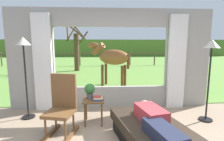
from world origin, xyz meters
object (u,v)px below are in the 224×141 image
(side_table, at_px, (94,104))
(floor_lamp_left, at_px, (24,53))
(potted_plant, at_px, (90,90))
(book_stack, at_px, (98,98))
(rocking_chair, at_px, (62,105))
(floor_lamp_right, at_px, (211,56))
(pasture_tree, at_px, (76,49))
(reclining_person, at_px, (154,119))
(recliner_sofa, at_px, (153,136))
(horse, at_px, (112,58))

(side_table, xyz_separation_m, floor_lamp_left, (-1.51, 0.36, 1.04))
(potted_plant, relative_size, book_stack, 1.65)
(rocking_chair, distance_m, floor_lamp_right, 3.17)
(pasture_tree, bearing_deg, floor_lamp_left, -90.64)
(floor_lamp_left, height_order, pasture_tree, pasture_tree)
(reclining_person, height_order, floor_lamp_left, floor_lamp_left)
(reclining_person, xyz_separation_m, book_stack, (-0.88, 0.97, 0.04))
(reclining_person, distance_m, book_stack, 1.31)
(reclining_person, bearing_deg, recliner_sofa, 76.41)
(floor_lamp_left, bearing_deg, pasture_tree, 89.36)
(recliner_sofa, xyz_separation_m, floor_lamp_right, (1.49, 0.97, 1.20))
(rocking_chair, bearing_deg, potted_plant, 56.95)
(recliner_sofa, xyz_separation_m, rocking_chair, (-1.53, 0.58, 0.33))
(floor_lamp_left, xyz_separation_m, pasture_tree, (0.08, 7.05, -0.08))
(pasture_tree, bearing_deg, recliner_sofa, -74.03)
(reclining_person, distance_m, rocking_chair, 1.65)
(recliner_sofa, height_order, pasture_tree, pasture_tree)
(floor_lamp_left, height_order, floor_lamp_right, floor_lamp_left)
(potted_plant, relative_size, floor_lamp_right, 0.18)
(side_table, xyz_separation_m, pasture_tree, (-1.43, 7.41, 0.96))
(rocking_chair, bearing_deg, pasture_tree, 109.18)
(side_table, bearing_deg, pasture_tree, 100.91)
(rocking_chair, xyz_separation_m, floor_lamp_left, (-0.95, 0.76, 0.92))
(reclining_person, relative_size, horse, 0.81)
(side_table, relative_size, book_stack, 2.68)
(recliner_sofa, relative_size, side_table, 3.58)
(reclining_person, relative_size, side_table, 2.74)
(recliner_sofa, relative_size, pasture_tree, 0.59)
(reclining_person, bearing_deg, side_table, 119.76)
(book_stack, distance_m, pasture_tree, 7.66)
(floor_lamp_left, distance_m, pasture_tree, 7.05)
(reclining_person, distance_m, side_table, 1.42)
(rocking_chair, relative_size, side_table, 2.15)
(side_table, bearing_deg, horse, 80.17)
(recliner_sofa, distance_m, side_table, 1.40)
(side_table, relative_size, potted_plant, 1.63)
(recliner_sofa, height_order, floor_lamp_right, floor_lamp_right)
(potted_plant, bearing_deg, reclining_person, -46.01)
(potted_plant, distance_m, floor_lamp_left, 1.65)
(potted_plant, distance_m, horse, 3.28)
(horse, bearing_deg, floor_lamp_right, -122.24)
(rocking_chair, distance_m, potted_plant, 0.68)
(potted_plant, height_order, horse, horse)
(potted_plant, bearing_deg, floor_lamp_right, -1.51)
(recliner_sofa, distance_m, floor_lamp_right, 2.15)
(recliner_sofa, bearing_deg, potted_plant, 121.71)
(recliner_sofa, xyz_separation_m, potted_plant, (-1.05, 1.04, 0.48))
(recliner_sofa, relative_size, potted_plant, 5.82)
(reclining_person, relative_size, pasture_tree, 0.45)
(potted_plant, bearing_deg, rocking_chair, -135.87)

